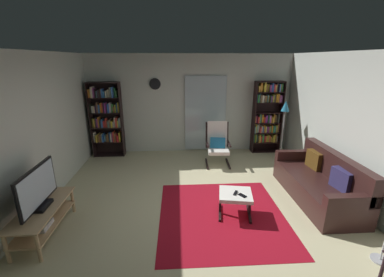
{
  "coord_description": "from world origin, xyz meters",
  "views": [
    {
      "loc": [
        -0.36,
        -3.79,
        2.47
      ],
      "look_at": [
        -0.07,
        1.04,
        0.93
      ],
      "focal_mm": 23.54,
      "sensor_mm": 36.0,
      "label": 1
    }
  ],
  "objects_px": {
    "tv_stand": "(42,217)",
    "bookshelf_near_tv": "(106,117)",
    "leather_sofa": "(320,183)",
    "floor_lamp_by_shelf": "(285,113)",
    "cell_phone": "(242,195)",
    "bookshelf_near_sofa": "(267,116)",
    "ottoman": "(235,197)",
    "tv_remote": "(235,193)",
    "wall_clock": "(155,84)",
    "lounge_armchair": "(218,142)",
    "television": "(38,189)"
  },
  "relations": [
    {
      "from": "tv_stand",
      "to": "leather_sofa",
      "type": "distance_m",
      "value": 4.59
    },
    {
      "from": "leather_sofa",
      "to": "wall_clock",
      "type": "xyz_separation_m",
      "value": [
        -3.12,
        2.65,
        1.54
      ]
    },
    {
      "from": "television",
      "to": "leather_sofa",
      "type": "relative_size",
      "value": 0.48
    },
    {
      "from": "bookshelf_near_sofa",
      "to": "leather_sofa",
      "type": "height_order",
      "value": "bookshelf_near_sofa"
    },
    {
      "from": "bookshelf_near_sofa",
      "to": "floor_lamp_by_shelf",
      "type": "bearing_deg",
      "value": -76.28
    },
    {
      "from": "cell_phone",
      "to": "bookshelf_near_tv",
      "type": "bearing_deg",
      "value": 98.05
    },
    {
      "from": "leather_sofa",
      "to": "ottoman",
      "type": "distance_m",
      "value": 1.7
    },
    {
      "from": "television",
      "to": "ottoman",
      "type": "bearing_deg",
      "value": 6.12
    },
    {
      "from": "lounge_armchair",
      "to": "wall_clock",
      "type": "distance_m",
      "value": 2.2
    },
    {
      "from": "floor_lamp_by_shelf",
      "to": "tv_stand",
      "type": "bearing_deg",
      "value": -150.58
    },
    {
      "from": "television",
      "to": "bookshelf_near_tv",
      "type": "relative_size",
      "value": 0.49
    },
    {
      "from": "tv_stand",
      "to": "bookshelf_near_tv",
      "type": "relative_size",
      "value": 0.62
    },
    {
      "from": "bookshelf_near_sofa",
      "to": "tv_remote",
      "type": "height_order",
      "value": "bookshelf_near_sofa"
    },
    {
      "from": "ottoman",
      "to": "tv_remote",
      "type": "bearing_deg",
      "value": -114.46
    },
    {
      "from": "bookshelf_near_tv",
      "to": "leather_sofa",
      "type": "bearing_deg",
      "value": -29.48
    },
    {
      "from": "bookshelf_near_tv",
      "to": "wall_clock",
      "type": "distance_m",
      "value": 1.52
    },
    {
      "from": "bookshelf_near_sofa",
      "to": "tv_remote",
      "type": "xyz_separation_m",
      "value": [
        -1.49,
        -2.95,
        -0.59
      ]
    },
    {
      "from": "television",
      "to": "tv_remote",
      "type": "distance_m",
      "value": 2.91
    },
    {
      "from": "lounge_armchair",
      "to": "tv_remote",
      "type": "relative_size",
      "value": 7.1
    },
    {
      "from": "bookshelf_near_sofa",
      "to": "bookshelf_near_tv",
      "type": "bearing_deg",
      "value": -179.45
    },
    {
      "from": "tv_remote",
      "to": "wall_clock",
      "type": "height_order",
      "value": "wall_clock"
    },
    {
      "from": "leather_sofa",
      "to": "ottoman",
      "type": "bearing_deg",
      "value": -166.0
    },
    {
      "from": "leather_sofa",
      "to": "cell_phone",
      "type": "xyz_separation_m",
      "value": [
        -1.56,
        -0.5,
        0.09
      ]
    },
    {
      "from": "cell_phone",
      "to": "floor_lamp_by_shelf",
      "type": "distance_m",
      "value": 2.92
    },
    {
      "from": "television",
      "to": "floor_lamp_by_shelf",
      "type": "distance_m",
      "value": 5.22
    },
    {
      "from": "leather_sofa",
      "to": "floor_lamp_by_shelf",
      "type": "bearing_deg",
      "value": 89.76
    },
    {
      "from": "bookshelf_near_tv",
      "to": "floor_lamp_by_shelf",
      "type": "bearing_deg",
      "value": -8.63
    },
    {
      "from": "tv_remote",
      "to": "floor_lamp_by_shelf",
      "type": "height_order",
      "value": "floor_lamp_by_shelf"
    },
    {
      "from": "bookshelf_near_tv",
      "to": "floor_lamp_by_shelf",
      "type": "xyz_separation_m",
      "value": [
        4.4,
        -0.67,
        0.2
      ]
    },
    {
      "from": "cell_phone",
      "to": "wall_clock",
      "type": "bearing_deg",
      "value": 80.92
    },
    {
      "from": "television",
      "to": "bookshelf_near_tv",
      "type": "xyz_separation_m",
      "value": [
        0.14,
        3.2,
        0.29
      ]
    },
    {
      "from": "wall_clock",
      "to": "floor_lamp_by_shelf",
      "type": "bearing_deg",
      "value": -15.01
    },
    {
      "from": "leather_sofa",
      "to": "lounge_armchair",
      "type": "height_order",
      "value": "lounge_armchair"
    },
    {
      "from": "cell_phone",
      "to": "wall_clock",
      "type": "distance_m",
      "value": 3.81
    },
    {
      "from": "cell_phone",
      "to": "television",
      "type": "bearing_deg",
      "value": 148.76
    },
    {
      "from": "tv_stand",
      "to": "tv_remote",
      "type": "height_order",
      "value": "tv_stand"
    },
    {
      "from": "floor_lamp_by_shelf",
      "to": "wall_clock",
      "type": "xyz_separation_m",
      "value": [
        -3.13,
        0.84,
        0.62
      ]
    },
    {
      "from": "wall_clock",
      "to": "bookshelf_near_tv",
      "type": "bearing_deg",
      "value": -172.22
    },
    {
      "from": "bookshelf_near_sofa",
      "to": "leather_sofa",
      "type": "bearing_deg",
      "value": -86.25
    },
    {
      "from": "tv_stand",
      "to": "ottoman",
      "type": "xyz_separation_m",
      "value": [
        2.88,
        0.33,
        0.04
      ]
    },
    {
      "from": "tv_stand",
      "to": "television",
      "type": "relative_size",
      "value": 1.28
    },
    {
      "from": "floor_lamp_by_shelf",
      "to": "wall_clock",
      "type": "height_order",
      "value": "wall_clock"
    },
    {
      "from": "tv_stand",
      "to": "cell_phone",
      "type": "xyz_separation_m",
      "value": [
        2.97,
        0.24,
        0.11
      ]
    },
    {
      "from": "bookshelf_near_tv",
      "to": "ottoman",
      "type": "xyz_separation_m",
      "value": [
        2.74,
        -2.89,
        -0.7
      ]
    },
    {
      "from": "tv_stand",
      "to": "lounge_armchair",
      "type": "height_order",
      "value": "lounge_armchair"
    },
    {
      "from": "tv_stand",
      "to": "floor_lamp_by_shelf",
      "type": "height_order",
      "value": "floor_lamp_by_shelf"
    },
    {
      "from": "tv_remote",
      "to": "leather_sofa",
      "type": "bearing_deg",
      "value": 42.47
    },
    {
      "from": "tv_stand",
      "to": "wall_clock",
      "type": "xyz_separation_m",
      "value": [
        1.41,
        3.4,
        1.56
      ]
    },
    {
      "from": "bookshelf_near_tv",
      "to": "lounge_armchair",
      "type": "bearing_deg",
      "value": -14.44
    },
    {
      "from": "ottoman",
      "to": "wall_clock",
      "type": "height_order",
      "value": "wall_clock"
    }
  ]
}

